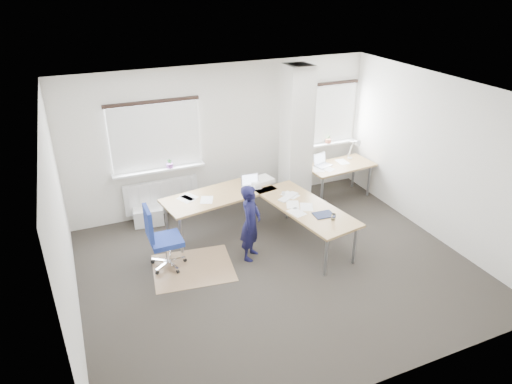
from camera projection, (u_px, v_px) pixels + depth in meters
name	position (u px, v px, depth m)	size (l,w,h in m)	color
ground	(278.00, 268.00, 7.32)	(6.00, 6.00, 0.00)	black
room_shell	(278.00, 155.00, 6.99)	(6.04, 5.04, 2.82)	beige
floor_mat	(193.00, 268.00, 7.32)	(1.25, 1.06, 0.01)	#947251
white_crate	(148.00, 215.00, 8.54)	(0.54, 0.38, 0.32)	white
desk_main	(263.00, 201.00, 7.91)	(2.82, 2.63, 0.96)	olive
desk_side	(340.00, 167.00, 9.30)	(1.46, 0.83, 1.22)	olive
task_chair	(164.00, 250.00, 7.22)	(0.60, 0.59, 1.10)	navy
person	(251.00, 223.00, 7.32)	(0.47, 0.31, 1.30)	black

